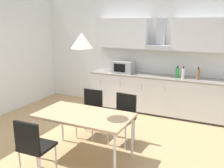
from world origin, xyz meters
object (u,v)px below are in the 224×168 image
bottle_brown (198,74)px  chair_far_right (124,114)px  bottle_white (183,73)px  chair_far_left (91,108)px  chair_near_left (33,144)px  microwave (124,67)px  pendant_lamp (82,41)px  dining_table (84,117)px  bottle_green (177,73)px

bottle_brown → chair_far_right: (-1.02, -1.71, -0.48)m
bottle_white → chair_far_left: (-1.37, -1.67, -0.48)m
bottle_brown → chair_far_left: bearing=-134.5°
bottle_white → chair_near_left: 3.53m
bottle_brown → chair_far_left: (-1.68, -1.71, -0.48)m
microwave → chair_far_right: microwave is taller
chair_far_left → pendant_lamp: bearing=-66.9°
microwave → bottle_brown: microwave is taller
bottle_brown → dining_table: 2.85m
bottle_white → pendant_lamp: size_ratio=0.84×
bottle_white → bottle_brown: bearing=7.0°
microwave → bottle_green: bearing=0.3°
bottle_green → bottle_brown: 0.44m
microwave → bottle_green: microwave is taller
chair_near_left → bottle_white: bearing=67.0°
microwave → chair_near_left: bearing=-89.0°
chair_near_left → chair_far_right: (0.66, 1.54, 0.00)m
chair_near_left → dining_table: bearing=67.1°
dining_table → chair_far_right: size_ratio=1.68×
dining_table → chair_near_left: 0.85m
chair_far_right → bottle_brown: bearing=59.3°
microwave → chair_near_left: size_ratio=0.55×
bottle_green → bottle_brown: bottle_brown is taller
bottle_brown → chair_near_left: 3.69m
bottle_white → pendant_lamp: 2.79m
bottle_white → bottle_green: bearing=159.7°
bottle_white → chair_near_left: bearing=-113.0°
pendant_lamp → bottle_brown: bearing=61.5°
chair_far_right → bottle_white: bearing=67.1°
dining_table → microwave: bearing=98.7°
microwave → bottle_brown: bearing=-0.2°
bottle_white → microwave: bearing=178.2°
chair_near_left → pendant_lamp: (0.33, 0.77, 1.31)m
bottle_green → chair_far_right: bearing=-108.4°
microwave → dining_table: bearing=-81.3°
bottle_white → dining_table: 2.68m
pendant_lamp → chair_near_left: bearing=-112.9°
chair_far_left → bottle_white: bearing=50.7°
bottle_brown → dining_table: bearing=-118.5°
microwave → chair_near_left: microwave is taller
bottle_white → chair_far_right: (-0.71, -1.67, -0.48)m
chair_far_right → pendant_lamp: (-0.34, -0.77, 1.31)m
microwave → chair_far_left: (0.05, -1.72, -0.51)m
bottle_white → chair_far_left: size_ratio=0.31×
bottle_white → pendant_lamp: (-1.04, -2.45, 0.83)m
microwave → bottle_green: size_ratio=1.87×
chair_far_left → chair_near_left: bearing=-89.9°
bottle_white → chair_near_left: bottle_white is taller
chair_far_left → chair_near_left: 1.54m
bottle_green → chair_near_left: 3.53m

